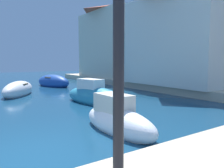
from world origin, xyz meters
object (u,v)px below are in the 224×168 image
at_px(moored_boat_6, 18,90).
at_px(waterfront_building_annex, 118,40).
at_px(quayside_tree, 135,45).
at_px(moored_boat_8, 118,120).
at_px(moored_boat_5, 53,82).
at_px(moored_boat_4, 94,96).
at_px(waterfront_building_main, 190,33).

distance_m(moored_boat_6, waterfront_building_annex, 12.74).
height_order(waterfront_building_annex, quayside_tree, waterfront_building_annex).
bearing_deg(moored_boat_6, waterfront_building_annex, -34.14).
bearing_deg(waterfront_building_annex, moored_boat_8, -125.54).
bearing_deg(moored_boat_6, moored_boat_5, -11.69).
height_order(moored_boat_4, waterfront_building_main, waterfront_building_main).
bearing_deg(moored_boat_4, waterfront_building_annex, 128.37).
distance_m(moored_boat_8, waterfront_building_main, 12.11).
xyz_separation_m(moored_boat_4, moored_boat_5, (1.01, 8.82, -0.01)).
xyz_separation_m(moored_boat_5, waterfront_building_annex, (7.53, 1.07, 3.99)).
xyz_separation_m(moored_boat_4, waterfront_building_annex, (8.54, 9.89, 3.98)).
height_order(moored_boat_4, moored_boat_8, moored_boat_4).
bearing_deg(moored_boat_8, quayside_tree, 137.17).
relative_size(moored_boat_5, moored_boat_6, 1.06).
relative_size(moored_boat_8, quayside_tree, 0.74).
xyz_separation_m(waterfront_building_annex, quayside_tree, (-1.65, -4.81, -0.86)).
relative_size(moored_boat_8, waterfront_building_annex, 0.40).
bearing_deg(quayside_tree, moored_boat_4, -143.60).
bearing_deg(waterfront_building_main, moored_boat_8, -152.96).
distance_m(moored_boat_4, waterfront_building_annex, 13.66).
bearing_deg(moored_boat_4, moored_boat_5, 162.63).
bearing_deg(quayside_tree, moored_boat_8, -132.06).
height_order(moored_boat_5, quayside_tree, quayside_tree).
distance_m(moored_boat_4, moored_boat_5, 8.88).
height_order(moored_boat_5, waterfront_building_main, waterfront_building_main).
distance_m(moored_boat_5, waterfront_building_annex, 8.59).
xyz_separation_m(moored_boat_4, waterfront_building_main, (8.54, 0.79, 3.80)).
bearing_deg(moored_boat_6, moored_boat_4, -120.61).
bearing_deg(moored_boat_6, waterfront_building_main, -78.64).
xyz_separation_m(moored_boat_4, moored_boat_8, (-1.69, -4.43, -0.02)).
height_order(moored_boat_4, moored_boat_6, moored_boat_4).
relative_size(moored_boat_5, moored_boat_8, 1.26).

